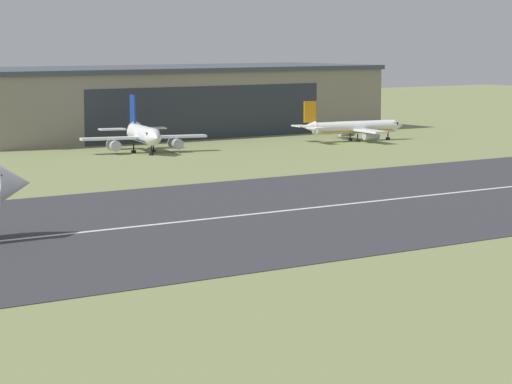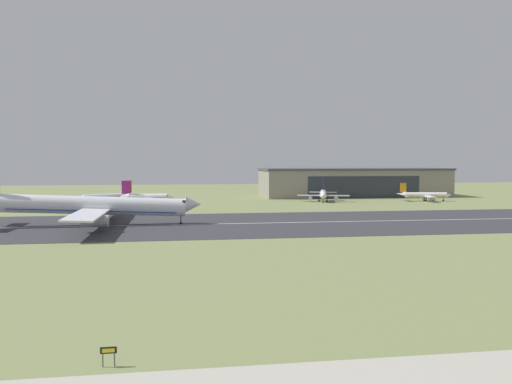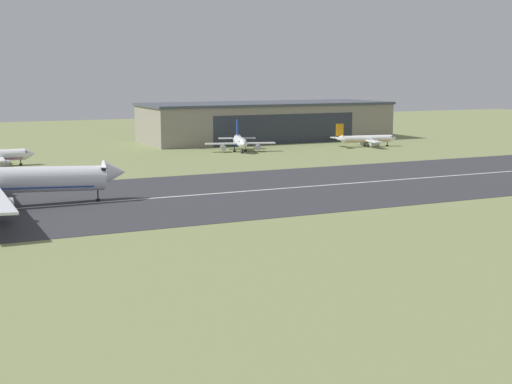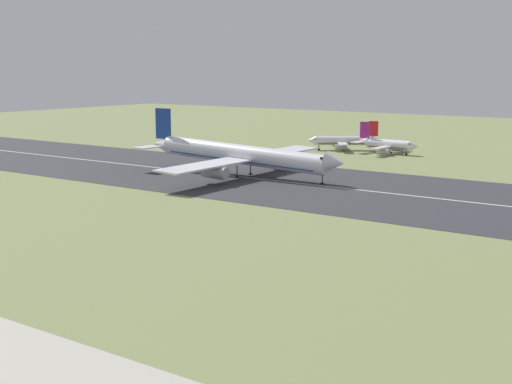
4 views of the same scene
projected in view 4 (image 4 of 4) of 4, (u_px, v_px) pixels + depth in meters
The scene contains 6 objects.
ground_plane at pixel (219, 264), 96.60m from camera, with size 607.54×607.54×0.00m, color #7A8451.
runway_strip at pixel (408, 195), 147.37m from camera, with size 367.54×53.89×0.06m, color #333338.
runway_centreline at pixel (408, 195), 147.36m from camera, with size 330.79×0.70×0.01m, color silver.
airplane_landing at pixel (241, 155), 172.75m from camera, with size 56.98×58.62×15.63m.
airplane_parked_west at pixel (388, 145), 217.62m from camera, with size 20.53×20.94×9.41m.
airplane_parked_far_east at pixel (343, 141), 226.97m from camera, with size 22.70×19.52×9.26m.
Camera 4 is at (58.22, -10.02, 26.37)m, focal length 50.00 mm.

